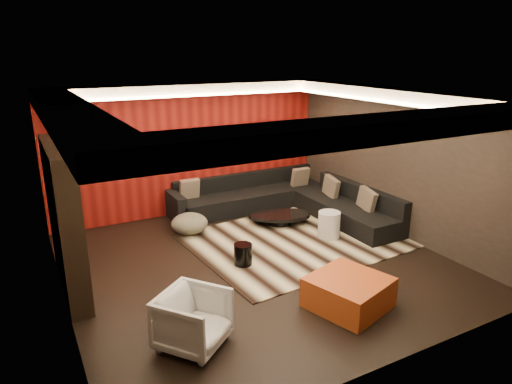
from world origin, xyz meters
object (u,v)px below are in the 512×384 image
coffee_table (279,219)px  orange_ottoman (348,292)px  white_side_table (329,225)px  drum_stool (243,254)px  sectional_sofa (286,202)px  armchair (193,320)px

coffee_table → orange_ottoman: (-0.77, -3.15, 0.09)m
white_side_table → orange_ottoman: 2.44m
coffee_table → drum_stool: 1.99m
white_side_table → sectional_sofa: 1.55m
drum_stool → sectional_sofa: (1.98, 1.82, 0.06)m
coffee_table → orange_ottoman: orange_ottoman is taller
drum_stool → orange_ottoman: (0.72, -1.83, 0.02)m
coffee_table → orange_ottoman: size_ratio=1.31×
armchair → white_side_table: bearing=-9.1°
armchair → sectional_sofa: (3.48, 3.47, -0.09)m
drum_stool → white_side_table: 1.99m
sectional_sofa → coffee_table: bearing=-133.5°
coffee_table → white_side_table: 1.15m
coffee_table → white_side_table: size_ratio=2.45×
armchair → sectional_sofa: sectional_sofa is taller
drum_stool → orange_ottoman: bearing=-68.5°
orange_ottoman → armchair: (-2.22, 0.19, 0.13)m
sectional_sofa → white_side_table: bearing=-90.4°
coffee_table → armchair: (-3.00, -2.96, 0.22)m
white_side_table → armchair: (-3.47, -1.91, 0.09)m
coffee_table → white_side_table: (0.47, -1.04, 0.13)m
armchair → coffee_table: bearing=6.6°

